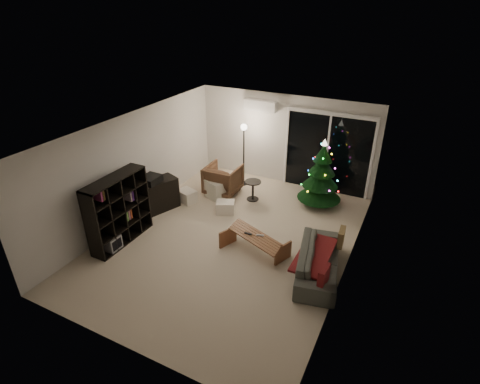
% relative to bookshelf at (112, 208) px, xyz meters
% --- Properties ---
extents(room, '(6.50, 7.51, 2.60)m').
position_rel_bookshelf_xyz_m(room, '(2.71, 2.58, 0.26)').
color(room, beige).
rests_on(room, ground).
extents(bookshelf, '(0.51, 1.54, 1.52)m').
position_rel_bookshelf_xyz_m(bookshelf, '(0.00, 0.00, 0.00)').
color(bookshelf, black).
rests_on(bookshelf, floor).
extents(media_cabinet, '(0.89, 1.34, 0.79)m').
position_rel_bookshelf_xyz_m(media_cabinet, '(0.00, 1.31, -0.37)').
color(media_cabinet, black).
rests_on(media_cabinet, floor).
extents(stereo, '(0.40, 0.47, 0.17)m').
position_rel_bookshelf_xyz_m(stereo, '(0.00, 1.31, 0.11)').
color(stereo, black).
rests_on(stereo, media_cabinet).
extents(armchair, '(0.88, 0.91, 0.80)m').
position_rel_bookshelf_xyz_m(armchair, '(1.06, 2.93, -0.36)').
color(armchair, brown).
rests_on(armchair, floor).
extents(ottoman, '(0.70, 0.70, 0.49)m').
position_rel_bookshelf_xyz_m(ottoman, '(1.04, 2.69, -0.52)').
color(ottoman, beige).
rests_on(ottoman, floor).
extents(cardboard_box_a, '(0.54, 0.47, 0.32)m').
position_rel_bookshelf_xyz_m(cardboard_box_a, '(0.47, 2.08, -0.60)').
color(cardboard_box_a, white).
rests_on(cardboard_box_a, floor).
extents(cardboard_box_b, '(0.53, 0.48, 0.30)m').
position_rel_bookshelf_xyz_m(cardboard_box_b, '(1.63, 2.04, -0.61)').
color(cardboard_box_b, white).
rests_on(cardboard_box_b, floor).
extents(side_table, '(0.48, 0.48, 0.53)m').
position_rel_bookshelf_xyz_m(side_table, '(1.94, 2.95, -0.49)').
color(side_table, black).
rests_on(side_table, floor).
extents(floor_lamp, '(0.27, 0.27, 1.70)m').
position_rel_bookshelf_xyz_m(floor_lamp, '(1.31, 3.68, 0.09)').
color(floor_lamp, black).
rests_on(floor_lamp, floor).
extents(sofa, '(1.09, 1.98, 0.55)m').
position_rel_bookshelf_xyz_m(sofa, '(4.30, 0.85, -0.48)').
color(sofa, '#343632').
rests_on(sofa, floor).
extents(sofa_throw, '(0.59, 1.35, 0.05)m').
position_rel_bookshelf_xyz_m(sofa_throw, '(4.20, 0.85, -0.36)').
color(sofa_throw, maroon).
rests_on(sofa_throw, sofa).
extents(cushion_a, '(0.14, 0.37, 0.36)m').
position_rel_bookshelf_xyz_m(cushion_a, '(4.55, 1.50, -0.26)').
color(cushion_a, olive).
rests_on(cushion_a, sofa).
extents(cushion_b, '(0.13, 0.37, 0.36)m').
position_rel_bookshelf_xyz_m(cushion_b, '(4.55, 0.20, -0.26)').
color(cushion_b, maroon).
rests_on(cushion_b, sofa).
extents(coffee_table, '(1.39, 0.91, 0.42)m').
position_rel_bookshelf_xyz_m(coffee_table, '(2.94, 0.88, -0.55)').
color(coffee_table, brown).
rests_on(coffee_table, floor).
extents(remote_a, '(0.16, 0.05, 0.02)m').
position_rel_bookshelf_xyz_m(remote_a, '(2.79, 0.88, -0.33)').
color(remote_a, black).
rests_on(remote_a, coffee_table).
extents(remote_b, '(0.16, 0.09, 0.02)m').
position_rel_bookshelf_xyz_m(remote_b, '(3.04, 0.93, -0.33)').
color(remote_b, slate).
rests_on(remote_b, coffee_table).
extents(christmas_tree, '(1.14, 1.14, 1.77)m').
position_rel_bookshelf_xyz_m(christmas_tree, '(3.55, 3.45, 0.12)').
color(christmas_tree, '#0C3C10').
rests_on(christmas_tree, floor).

